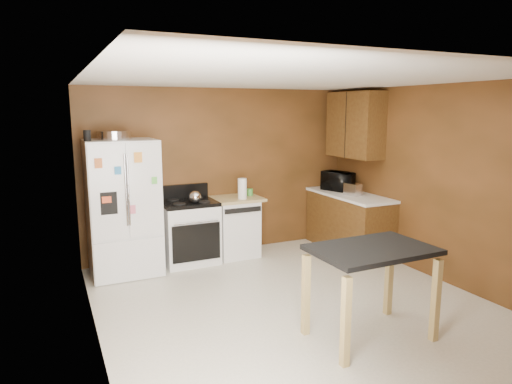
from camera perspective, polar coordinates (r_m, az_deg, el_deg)
floor at (r=5.35m, az=4.73°, el=-13.82°), size 4.50×4.50×0.00m
ceiling at (r=4.90m, az=5.17°, el=13.96°), size 4.50×4.50×0.00m
wall_back at (r=6.99m, az=-4.23°, el=2.57°), size 4.20×0.00×4.20m
wall_front at (r=3.28m, az=24.98°, el=-7.19°), size 4.20×0.00×4.20m
wall_left at (r=4.35m, az=-19.87°, el=-2.69°), size 0.00×4.50×4.50m
wall_right at (r=6.27m, az=21.85°, el=0.99°), size 0.00×4.50×4.50m
roasting_pan at (r=6.21m, az=-17.29°, el=6.80°), size 0.44×0.44×0.11m
pen_cup at (r=6.03m, az=-20.36°, el=6.64°), size 0.09×0.09×0.13m
kettle at (r=6.39m, az=-7.62°, el=-0.62°), size 0.17×0.17×0.17m
paper_towel at (r=6.68m, az=-1.73°, el=0.42°), size 0.17×0.17×0.30m
green_canister at (r=6.95m, az=-0.78°, el=-0.02°), size 0.09×0.09×0.10m
toaster at (r=7.07m, az=12.01°, el=0.33°), size 0.20×0.27×0.18m
microwave at (r=7.44m, az=10.19°, el=1.24°), size 0.49×0.58×0.27m
refrigerator at (r=6.30m, az=-16.24°, el=-1.89°), size 0.90×0.80×1.80m
gas_range at (r=6.64m, az=-8.34°, el=-4.85°), size 0.76×0.68×1.10m
dishwasher at (r=6.90m, az=-2.64°, el=-4.27°), size 0.78×0.63×0.89m
right_cabinets at (r=7.25m, az=11.74°, el=-0.08°), size 0.63×1.58×2.45m
island at (r=4.49m, az=14.24°, el=-8.51°), size 1.14×0.77×0.91m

